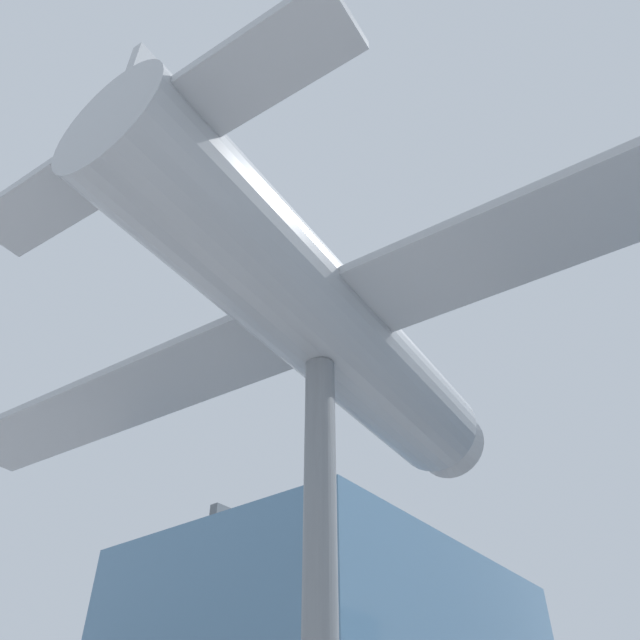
# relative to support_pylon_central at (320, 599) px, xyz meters

# --- Properties ---
(support_pylon_central) EXTENTS (0.52, 0.52, 7.96)m
(support_pylon_central) POSITION_rel_support_pylon_central_xyz_m (0.00, 0.00, 0.00)
(support_pylon_central) COLOR slate
(support_pylon_central) RESTS_ON ground_plane
(suspended_airplane) EXTENTS (21.55, 12.08, 3.04)m
(suspended_airplane) POSITION_rel_support_pylon_central_xyz_m (-0.01, 0.16, 5.03)
(suspended_airplane) COLOR #93999E
(suspended_airplane) RESTS_ON support_pylon_central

